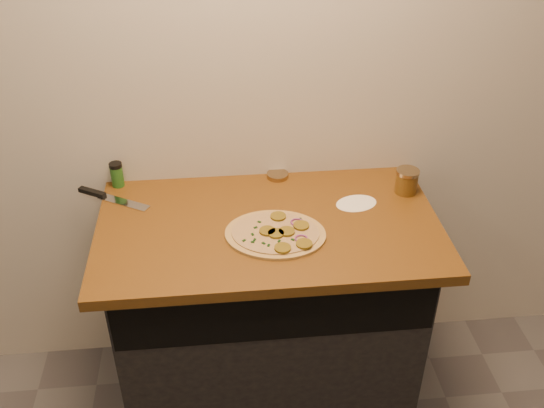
{
  "coord_description": "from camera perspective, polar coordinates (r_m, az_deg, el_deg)",
  "views": [
    {
      "loc": [
        -0.16,
        -0.3,
        2.13
      ],
      "look_at": [
        0.02,
        1.46,
        0.95
      ],
      "focal_mm": 40.0,
      "sensor_mm": 36.0,
      "label": 1
    }
  ],
  "objects": [
    {
      "name": "spice_shaker",
      "position": [
        2.37,
        -14.4,
        2.71
      ],
      "size": [
        0.05,
        0.05,
        0.1
      ],
      "color": "#235B1C",
      "rests_on": "countertop"
    },
    {
      "name": "countertop",
      "position": [
        2.13,
        -0.32,
        -2.16
      ],
      "size": [
        1.2,
        0.7,
        0.04
      ],
      "primitive_type": "cube",
      "color": "brown",
      "rests_on": "cabinet"
    },
    {
      "name": "mason_jar_lid",
      "position": [
        2.37,
        0.52,
        2.73
      ],
      "size": [
        0.1,
        0.1,
        0.02
      ],
      "primitive_type": "cylinder",
      "rotation": [
        0.0,
        0.0,
        0.14
      ],
      "color": "#947B56",
      "rests_on": "countertop"
    },
    {
      "name": "salsa_jar",
      "position": [
        2.32,
        12.56,
        2.13
      ],
      "size": [
        0.09,
        0.09,
        0.09
      ],
      "color": "maroon",
      "rests_on": "countertop"
    },
    {
      "name": "pizza",
      "position": [
        2.05,
        0.43,
        -2.8
      ],
      "size": [
        0.39,
        0.39,
        0.02
      ],
      "color": "tan",
      "rests_on": "countertop"
    },
    {
      "name": "flour_spill",
      "position": [
        2.24,
        7.94,
        0.06
      ],
      "size": [
        0.19,
        0.19,
        0.0
      ],
      "primitive_type": "cylinder",
      "rotation": [
        0.0,
        0.0,
        0.25
      ],
      "color": "white",
      "rests_on": "countertop"
    },
    {
      "name": "chefs_knife",
      "position": [
        2.33,
        -15.28,
        0.64
      ],
      "size": [
        0.28,
        0.18,
        0.02
      ],
      "color": "#B7BAC1",
      "rests_on": "countertop"
    },
    {
      "name": "cabinet",
      "position": [
        2.45,
        -0.36,
        -10.32
      ],
      "size": [
        1.1,
        0.6,
        0.86
      ],
      "primitive_type": "cube",
      "color": "black",
      "rests_on": "ground"
    }
  ]
}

